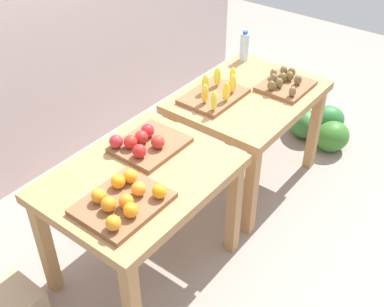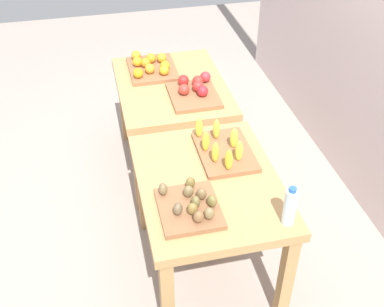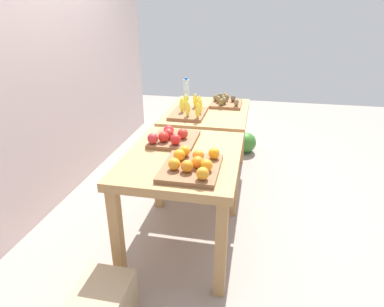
# 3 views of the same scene
# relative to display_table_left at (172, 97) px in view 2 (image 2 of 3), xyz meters

# --- Properties ---
(ground_plane) EXTENTS (8.00, 8.00, 0.00)m
(ground_plane) POSITION_rel_display_table_left_xyz_m (0.56, 0.00, -0.65)
(ground_plane) COLOR gray
(display_table_left) EXTENTS (1.04, 0.80, 0.77)m
(display_table_left) POSITION_rel_display_table_left_xyz_m (0.00, 0.00, 0.00)
(display_table_left) COLOR #AF814F
(display_table_left) RESTS_ON ground_plane
(display_table_right) EXTENTS (1.04, 0.80, 0.77)m
(display_table_right) POSITION_rel_display_table_left_xyz_m (1.12, 0.00, 0.00)
(display_table_right) COLOR #AF814F
(display_table_right) RESTS_ON ground_plane
(orange_bin) EXTENTS (0.44, 0.36, 0.11)m
(orange_bin) POSITION_rel_display_table_left_xyz_m (-0.23, -0.11, 0.15)
(orange_bin) COLOR brown
(orange_bin) RESTS_ON display_table_left
(apple_bin) EXTENTS (0.40, 0.34, 0.11)m
(apple_bin) POSITION_rel_display_table_left_xyz_m (0.20, 0.13, 0.15)
(apple_bin) COLOR brown
(apple_bin) RESTS_ON display_table_left
(banana_crate) EXTENTS (0.44, 0.32, 0.17)m
(banana_crate) POSITION_rel_display_table_left_xyz_m (0.92, 0.14, 0.16)
(banana_crate) COLOR brown
(banana_crate) RESTS_ON display_table_right
(kiwi_bin) EXTENTS (0.36, 0.32, 0.10)m
(kiwi_bin) POSITION_rel_display_table_left_xyz_m (1.34, -0.16, 0.15)
(kiwi_bin) COLOR brown
(kiwi_bin) RESTS_ON display_table_right
(water_bottle) EXTENTS (0.07, 0.07, 0.24)m
(water_bottle) POSITION_rel_display_table_left_xyz_m (1.53, 0.31, 0.22)
(water_bottle) COLOR silver
(water_bottle) RESTS_ON display_table_right
(cardboard_produce_box) EXTENTS (0.40, 0.30, 0.26)m
(cardboard_produce_box) POSITION_rel_display_table_left_xyz_m (-0.83, 0.30, -0.52)
(cardboard_produce_box) COLOR tan
(cardboard_produce_box) RESTS_ON ground_plane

